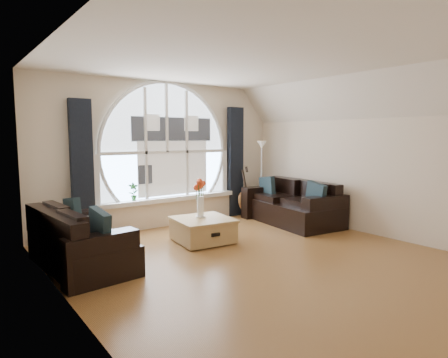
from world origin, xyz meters
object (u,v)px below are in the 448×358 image
at_px(coffee_chest, 203,229).
at_px(sofa_right, 291,203).
at_px(floor_lamp, 261,179).
at_px(sofa_left, 82,237).
at_px(guitar, 243,191).
at_px(potted_plant, 133,192).
at_px(vase_flowers, 200,194).

bearing_deg(coffee_chest, sofa_right, 8.40).
height_order(coffee_chest, floor_lamp, floor_lamp).
xyz_separation_m(sofa_left, floor_lamp, (4.03, 0.97, 0.40)).
xyz_separation_m(guitar, potted_plant, (-2.44, 0.14, 0.18)).
bearing_deg(floor_lamp, potted_plant, 170.98).
distance_m(vase_flowers, potted_plant, 1.40).
bearing_deg(floor_lamp, coffee_chest, -156.42).
relative_size(sofa_left, sofa_right, 0.92).
bearing_deg(guitar, vase_flowers, -171.25).
bearing_deg(potted_plant, sofa_right, -25.69).
bearing_deg(coffee_chest, vase_flowers, 94.77).
xyz_separation_m(vase_flowers, guitar, (1.85, 1.13, -0.25)).
height_order(coffee_chest, potted_plant, potted_plant).
bearing_deg(sofa_right, sofa_left, -170.72).
bearing_deg(sofa_right, potted_plant, 162.19).
height_order(vase_flowers, potted_plant, vase_flowers).
bearing_deg(guitar, sofa_right, -100.16).
height_order(sofa_right, potted_plant, potted_plant).
relative_size(floor_lamp, guitar, 1.51).
distance_m(sofa_left, vase_flowers, 1.97).
height_order(sofa_left, sofa_right, sofa_right).
bearing_deg(sofa_left, guitar, 13.74).
relative_size(coffee_chest, potted_plant, 2.68).
xyz_separation_m(sofa_right, vase_flowers, (-2.11, 0.02, 0.38)).
xyz_separation_m(coffee_chest, vase_flowers, (0.00, 0.08, 0.56)).
height_order(sofa_left, vase_flowers, vase_flowers).
bearing_deg(potted_plant, vase_flowers, -65.11).
distance_m(floor_lamp, guitar, 0.47).
bearing_deg(guitar, floor_lamp, -70.87).
bearing_deg(sofa_right, vase_flowers, -172.77).
bearing_deg(vase_flowers, sofa_right, -0.66).
bearing_deg(floor_lamp, sofa_left, -166.51).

